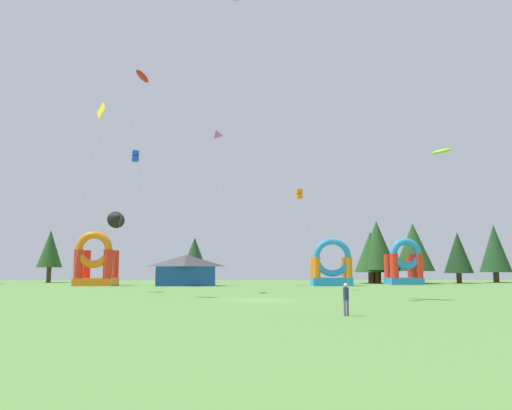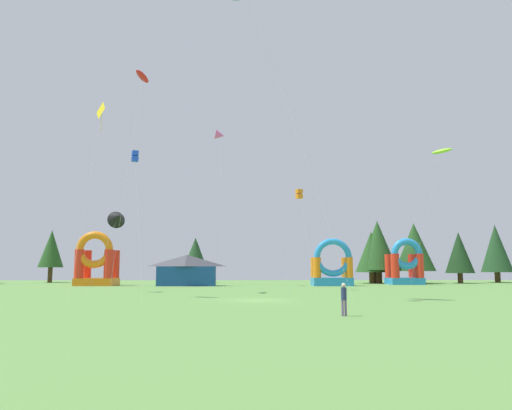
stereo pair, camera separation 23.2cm
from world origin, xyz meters
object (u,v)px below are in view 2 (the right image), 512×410
Objects in this scene: kite_red_parafoil at (142,77)px; festival_tent at (187,270)px; inflatable_orange_dome at (332,269)px; kite_lime_parafoil at (442,151)px; kite_black_delta at (118,218)px; inflatable_yellow_castle at (96,265)px; person_far_side at (344,296)px; kite_yellow_diamond at (102,113)px; kite_orange_box at (299,194)px; kite_pink_delta at (220,135)px; kite_blue_box at (135,157)px; inflatable_red_slide at (405,267)px.

festival_tent is at bearing 82.04° from kite_red_parafoil.
kite_lime_parafoil is at bearing -44.32° from inflatable_orange_dome.
kite_black_delta is 20.34m from inflatable_yellow_castle.
person_far_side is 0.22× the size of festival_tent.
kite_lime_parafoil is at bearing 12.38° from kite_red_parafoil.
kite_black_delta is 1.35× the size of inflatable_orange_dome.
inflatable_orange_dome is 0.83× the size of festival_tent.
kite_yellow_diamond is 29.62m from festival_tent.
inflatable_orange_dome is at bearing 46.20° from kite_yellow_diamond.
kite_orange_box reaches higher than kite_black_delta.
kite_pink_delta reaches higher than festival_tent.
kite_pink_delta is 24.72m from inflatable_orange_dome.
kite_yellow_diamond reaches higher than kite_black_delta.
kite_blue_box reaches higher than inflatable_red_slide.
person_far_side is 0.23× the size of inflatable_yellow_castle.
kite_black_delta is 5.13× the size of person_far_side.
kite_red_parafoil is at bearing -140.49° from inflatable_orange_dome.
kite_blue_box reaches higher than kite_orange_box.
inflatable_orange_dome reaches higher than person_far_side.
kite_blue_box is at bearing 129.68° from person_far_side.
kite_lime_parafoil is 35.93m from festival_tent.
kite_orange_box is 1.77× the size of inflatable_orange_dome.
kite_black_delta is 10.54m from kite_blue_box.
inflatable_orange_dome is at bearing -1.38° from festival_tent.
kite_black_delta is at bearing -115.96° from kite_pink_delta.
person_far_side is at bearing -59.41° from inflatable_yellow_castle.
festival_tent is at bearing -171.82° from inflatable_red_slide.
kite_lime_parafoil is (16.97, 1.14, 5.30)m from kite_orange_box.
kite_lime_parafoil is 47.20m from inflatable_yellow_castle.
kite_orange_box is 31.45m from person_far_side.
inflatable_red_slide is (0.21, 16.02, -13.48)m from kite_lime_parafoil.
kite_orange_box is at bearing -176.16° from kite_lime_parafoil.
kite_blue_box reaches higher than inflatable_orange_dome.
kite_lime_parafoil is 2.14× the size of festival_tent.
festival_tent is at bearing -158.68° from kite_pink_delta.
kite_yellow_diamond is (-18.62, -13.12, 5.22)m from kite_orange_box.
kite_red_parafoil is 27.58m from festival_tent.
kite_black_delta is 0.69× the size of kite_blue_box.
inflatable_red_slide is 31.58m from festival_tent.
kite_red_parafoil is 35.08m from inflatable_orange_dome.
kite_orange_box is 0.90× the size of kite_blue_box.
inflatable_red_slide is at bearing 4.66° from inflatable_yellow_castle.
kite_blue_box is at bearing -138.77° from kite_orange_box.
kite_lime_parafoil reaches higher than inflatable_orange_dome.
inflatable_orange_dome is at bearing -7.77° from kite_pink_delta.
kite_red_parafoil reaches higher than kite_orange_box.
kite_black_delta is 11.88m from kite_yellow_diamond.
kite_yellow_diamond reaches higher than person_far_side.
kite_red_parafoil is 1.36× the size of kite_yellow_diamond.
inflatable_yellow_castle is at bearing 112.15° from kite_black_delta.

